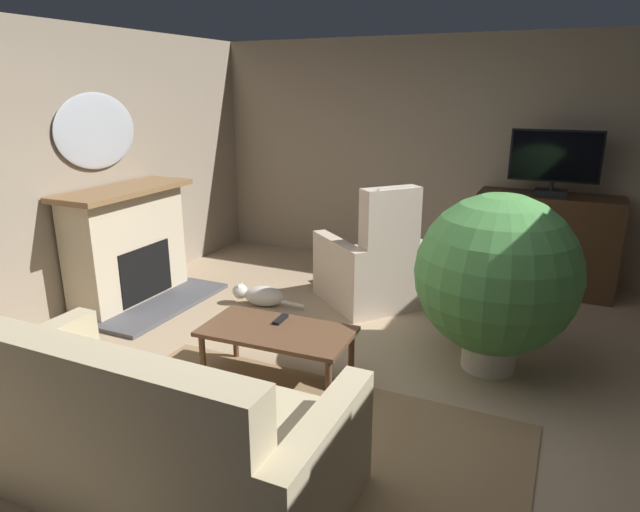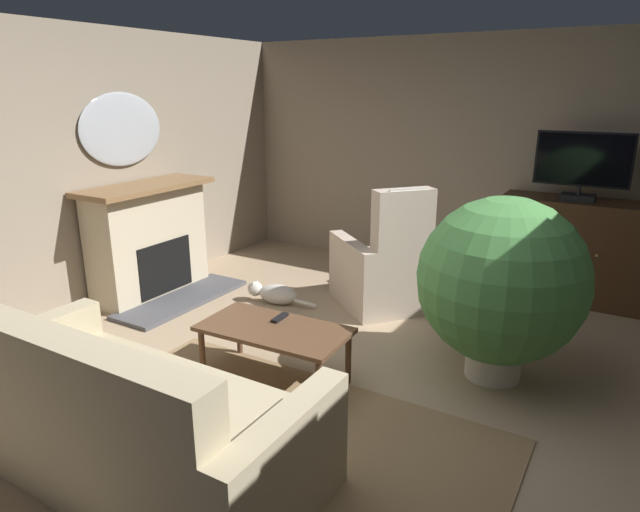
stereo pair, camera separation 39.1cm
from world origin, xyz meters
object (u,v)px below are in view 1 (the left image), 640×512
(wall_mirror_oval, at_px, (96,131))
(cat, at_px, (260,295))
(fireplace, at_px, (129,249))
(sofa_floral, at_px, (150,434))
(potted_plant_leafy_by_curtain, at_px, (496,276))
(tv_remote, at_px, (281,319))
(armchair_by_fireplace, at_px, (372,268))
(tv_cabinet, at_px, (544,245))
(television, at_px, (555,161))
(coffee_table, at_px, (277,335))

(wall_mirror_oval, xyz_separation_m, cat, (1.45, 0.42, -1.54))
(fireplace, bearing_deg, wall_mirror_oval, 180.00)
(sofa_floral, bearing_deg, fireplace, 134.71)
(wall_mirror_oval, bearing_deg, potted_plant_leafy_by_curtain, 1.19)
(fireplace, relative_size, cat, 1.94)
(tv_remote, distance_m, sofa_floral, 1.36)
(tv_remote, distance_m, armchair_by_fireplace, 1.60)
(armchair_by_fireplace, relative_size, cat, 1.67)
(sofa_floral, distance_m, potted_plant_leafy_by_curtain, 2.55)
(tv_cabinet, relative_size, tv_remote, 8.08)
(fireplace, height_order, television, television)
(potted_plant_leafy_by_curtain, bearing_deg, coffee_table, -146.84)
(cat, bearing_deg, wall_mirror_oval, -163.88)
(wall_mirror_oval, distance_m, tv_cabinet, 4.54)
(tv_remote, bearing_deg, sofa_floral, 175.44)
(television, height_order, armchair_by_fireplace, television)
(coffee_table, bearing_deg, potted_plant_leafy_by_curtain, 33.16)
(tv_cabinet, relative_size, potted_plant_leafy_by_curtain, 1.03)
(television, distance_m, sofa_floral, 4.44)
(armchair_by_fireplace, bearing_deg, tv_remote, -94.89)
(wall_mirror_oval, relative_size, potted_plant_leafy_by_curtain, 0.72)
(coffee_table, distance_m, potted_plant_leafy_by_curtain, 1.63)
(wall_mirror_oval, relative_size, television, 1.15)
(television, xyz_separation_m, sofa_floral, (-1.65, -3.99, -1.03))
(potted_plant_leafy_by_curtain, bearing_deg, fireplace, -178.72)
(television, distance_m, potted_plant_leafy_by_curtain, 2.02)
(sofa_floral, height_order, cat, sofa_floral)
(tv_remote, bearing_deg, coffee_table, -164.64)
(wall_mirror_oval, distance_m, sofa_floral, 3.28)
(fireplace, bearing_deg, tv_cabinet, 29.33)
(tv_cabinet, xyz_separation_m, cat, (-2.43, -1.62, -0.38))
(sofa_floral, xyz_separation_m, potted_plant_leafy_by_curtain, (1.41, 2.08, 0.42))
(television, bearing_deg, coffee_table, -119.35)
(television, bearing_deg, tv_remote, -121.39)
(television, height_order, tv_remote, television)
(tv_cabinet, height_order, coffee_table, tv_cabinet)
(coffee_table, bearing_deg, television, 60.65)
(tv_cabinet, distance_m, tv_remote, 3.14)
(wall_mirror_oval, height_order, tv_cabinet, wall_mirror_oval)
(fireplace, bearing_deg, armchair_by_fireplace, 23.49)
(wall_mirror_oval, relative_size, cat, 1.33)
(tv_cabinet, xyz_separation_m, coffee_table, (-1.56, -2.84, -0.11))
(wall_mirror_oval, xyz_separation_m, armchair_by_fireplace, (2.40, 0.94, -1.28))
(armchair_by_fireplace, height_order, cat, armchair_by_fireplace)
(television, xyz_separation_m, tv_remote, (-1.61, -2.64, -0.92))
(tv_cabinet, relative_size, coffee_table, 1.28)
(television, height_order, potted_plant_leafy_by_curtain, television)
(coffee_table, bearing_deg, cat, 125.48)
(tv_remote, xyz_separation_m, armchair_by_fireplace, (0.14, 1.59, -0.07))
(fireplace, xyz_separation_m, tv_remote, (2.02, -0.65, -0.11))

